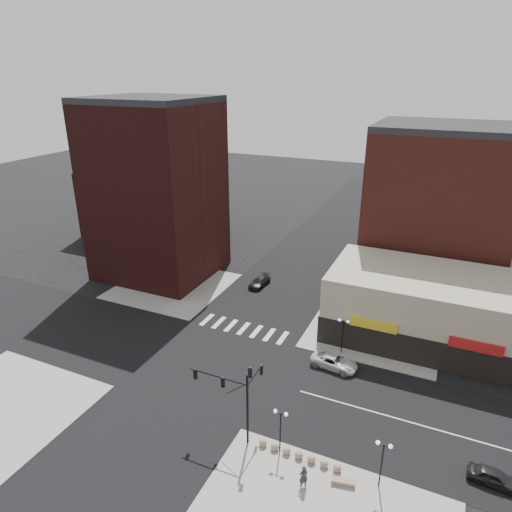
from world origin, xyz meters
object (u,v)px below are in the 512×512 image
at_px(traffic_signal, 239,390).
at_px(pedestrian, 303,476).
at_px(dark_sedan_east, 494,477).
at_px(white_suv, 334,362).
at_px(street_lamp_se_b, 383,453).
at_px(street_lamp_se_a, 280,421).
at_px(stone_bench, 343,482).
at_px(street_lamp_ne, 343,327).
at_px(dark_sedan_north, 260,282).

distance_m(traffic_signal, pedestrian, 8.05).
bearing_deg(dark_sedan_east, white_suv, 61.76).
relative_size(street_lamp_se_b, pedestrian, 2.15).
xyz_separation_m(street_lamp_se_a, stone_bench, (5.52, -1.00, -2.95)).
bearing_deg(street_lamp_ne, white_suv, -90.68).
relative_size(street_lamp_se_a, stone_bench, 2.25).
height_order(street_lamp_ne, stone_bench, street_lamp_ne).
height_order(traffic_signal, stone_bench, traffic_signal).
bearing_deg(pedestrian, dark_sedan_north, -105.48).
xyz_separation_m(street_lamp_ne, dark_sedan_east, (14.86, -12.16, -2.65)).
bearing_deg(street_lamp_se_a, traffic_signal, 177.43).
height_order(traffic_signal, street_lamp_se_a, traffic_signal).
bearing_deg(white_suv, street_lamp_ne, 5.50).
distance_m(white_suv, dark_sedan_east, 17.57).
bearing_deg(stone_bench, dark_sedan_north, 113.43).
height_order(street_lamp_se_a, dark_sedan_east, street_lamp_se_a).
distance_m(street_lamp_se_a, white_suv, 13.45).
relative_size(traffic_signal, dark_sedan_east, 2.06).
relative_size(street_lamp_se_a, pedestrian, 2.15).
xyz_separation_m(street_lamp_se_a, street_lamp_se_b, (8.00, 0.00, 0.00)).
bearing_deg(street_lamp_se_b, pedestrian, -155.19).
distance_m(street_lamp_ne, stone_bench, 17.84).
distance_m(pedestrian, stone_bench, 3.14).
bearing_deg(dark_sedan_north, street_lamp_se_b, -47.30).
xyz_separation_m(street_lamp_se_a, white_suv, (0.97, 13.15, -2.61)).
distance_m(traffic_signal, street_lamp_se_a, 4.12).
bearing_deg(white_suv, stone_bench, -155.98).
distance_m(traffic_signal, street_lamp_ne, 16.62).
xyz_separation_m(white_suv, dark_sedan_east, (14.89, -9.31, -0.04)).
bearing_deg(street_lamp_se_a, white_suv, 85.80).
distance_m(street_lamp_se_a, dark_sedan_east, 16.53).
distance_m(traffic_signal, street_lamp_se_b, 11.88).
bearing_deg(traffic_signal, white_suv, 69.98).
bearing_deg(street_lamp_ne, dark_sedan_east, -39.28).
bearing_deg(dark_sedan_east, stone_bench, 118.87).
relative_size(white_suv, dark_sedan_east, 1.30).
bearing_deg(street_lamp_se_a, stone_bench, -10.27).
bearing_deg(pedestrian, traffic_signal, -66.03).
xyz_separation_m(dark_sedan_north, stone_bench, (19.64, -28.84, -0.31)).
height_order(pedestrian, stone_bench, pedestrian).
distance_m(traffic_signal, dark_sedan_east, 20.43).
bearing_deg(traffic_signal, pedestrian, -21.30).
relative_size(traffic_signal, stone_bench, 4.20).
relative_size(street_lamp_se_a, street_lamp_se_b, 1.00).
relative_size(street_lamp_se_b, dark_sedan_north, 0.93).
xyz_separation_m(white_suv, dark_sedan_north, (-15.08, 14.69, -0.03)).
height_order(traffic_signal, street_lamp_se_b, traffic_signal).
bearing_deg(pedestrian, street_lamp_ne, -129.09).
bearing_deg(dark_sedan_east, dark_sedan_north, 55.09).
height_order(street_lamp_ne, dark_sedan_east, street_lamp_ne).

